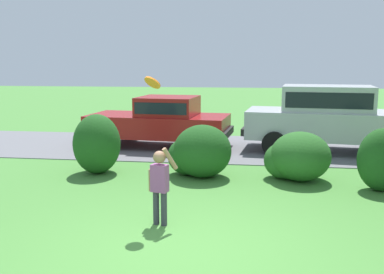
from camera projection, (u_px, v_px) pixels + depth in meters
name	position (u px, v px, depth m)	size (l,w,h in m)	color
ground_plane	(182.00, 250.00, 6.15)	(80.00, 80.00, 0.00)	#478438
driveway_strip	(220.00, 148.00, 13.42)	(28.00, 4.40, 0.02)	slate
shrub_near_tree	(97.00, 144.00, 10.29)	(1.09, 1.17, 1.40)	#1E511C
shrub_centre_left	(198.00, 153.00, 10.03)	(1.48, 1.29, 1.20)	#1E511C
shrub_centre	(296.00, 157.00, 9.73)	(1.45, 1.37, 1.08)	#286023
shrub_centre_right	(382.00, 160.00, 8.87)	(0.98, 0.84, 1.28)	#1E511C
parked_sedan	(161.00, 120.00, 13.41)	(4.54, 2.39, 1.56)	maroon
parked_suv	(326.00, 115.00, 12.70)	(4.88, 2.50, 1.92)	silver
child_thrower	(160.00, 181.00, 6.98)	(0.47, 0.22, 1.29)	#383842
frisbee	(152.00, 83.00, 6.96)	(0.33, 0.25, 0.28)	orange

